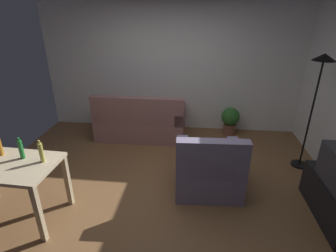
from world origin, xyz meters
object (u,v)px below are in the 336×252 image
(bottle_green, at_px, (21,149))
(bottle_squat, at_px, (41,152))
(couch, at_px, (141,123))
(armchair, at_px, (209,170))
(potted_plant, at_px, (230,119))
(desk, at_px, (5,171))
(torchiere_lamp, at_px, (319,82))

(bottle_green, bearing_deg, bottle_squat, -9.79)
(bottle_squat, bearing_deg, couch, 73.56)
(armchair, bearing_deg, bottle_squat, 17.26)
(couch, bearing_deg, bottle_green, 66.91)
(potted_plant, height_order, bottle_green, bottle_green)
(bottle_green, bearing_deg, armchair, 16.45)
(bottle_green, bearing_deg, desk, -141.15)
(desk, bearing_deg, torchiere_lamp, 24.50)
(potted_plant, bearing_deg, armchair, -104.71)
(torchiere_lamp, relative_size, desk, 1.47)
(desk, relative_size, bottle_green, 4.57)
(armchair, bearing_deg, bottle_green, 13.82)
(torchiere_lamp, height_order, desk, torchiere_lamp)
(couch, height_order, armchair, same)
(couch, xyz_separation_m, bottle_green, (-0.95, -2.22, 0.57))
(torchiere_lamp, bearing_deg, desk, -158.04)
(couch, bearing_deg, potted_plant, -169.99)
(couch, distance_m, bottle_squat, 2.43)
(bottle_squat, bearing_deg, armchair, 19.89)
(torchiere_lamp, bearing_deg, bottle_squat, -156.72)
(bottle_squat, bearing_deg, potted_plant, 46.60)
(couch, xyz_separation_m, desk, (-1.11, -2.35, 0.34))
(desk, xyz_separation_m, armchair, (2.39, 0.79, -0.33))
(desk, bearing_deg, couch, 67.27)
(desk, relative_size, armchair, 1.31)
(torchiere_lamp, bearing_deg, armchair, -152.64)
(torchiere_lamp, relative_size, bottle_green, 6.72)
(armchair, height_order, bottle_squat, bottle_squat)
(desk, height_order, bottle_squat, bottle_squat)
(torchiere_lamp, height_order, bottle_green, torchiere_lamp)
(potted_plant, distance_m, bottle_squat, 3.59)
(potted_plant, distance_m, bottle_green, 3.75)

